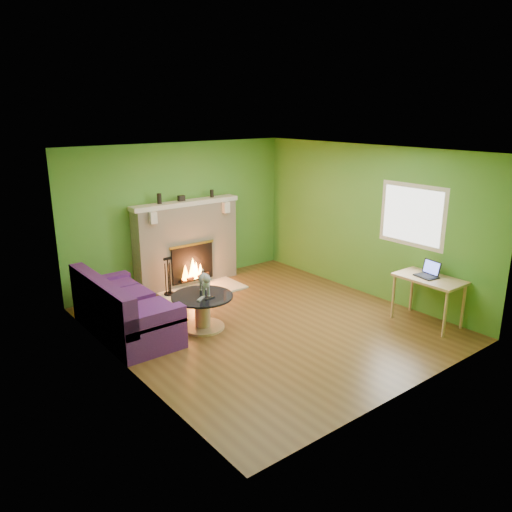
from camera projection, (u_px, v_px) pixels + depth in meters
The scene contains 22 objects.
floor at pixel (266, 323), 7.66m from camera, with size 5.00×5.00×0.00m, color brown.
ceiling at pixel (267, 151), 6.92m from camera, with size 5.00×5.00×0.00m, color white.
wall_back at pixel (180, 214), 9.18m from camera, with size 5.00×5.00×0.00m, color #48892D.
wall_front at pixel (412, 288), 5.40m from camera, with size 5.00×5.00×0.00m, color #48892D.
wall_left at pixel (121, 271), 5.96m from camera, with size 5.00×5.00×0.00m, color #48892D.
wall_right at pixel (367, 221), 8.62m from camera, with size 5.00×5.00×0.00m, color #48892D.
window_frame at pixel (412, 215), 7.87m from camera, with size 1.20×1.20×0.00m, color silver.
window_pane at pixel (412, 215), 7.86m from camera, with size 1.06×1.06×0.00m, color white.
fireplace at pixel (187, 244), 9.19m from camera, with size 2.10×0.46×1.58m.
hearth at pixel (203, 290), 9.01m from camera, with size 1.50×0.75×0.03m, color beige.
mantel at pixel (186, 203), 8.96m from camera, with size 2.10×0.28×0.08m, color beige.
sofa at pixel (122, 311), 7.23m from camera, with size 0.90×1.98×0.89m.
coffee_table at pixel (203, 309), 7.41m from camera, with size 0.92×0.92×0.52m.
desk at pixel (429, 283), 7.50m from camera, with size 0.58×0.99×0.74m.
cat at pixel (204, 282), 7.39m from camera, with size 0.21×0.58×0.36m, color slate, non-canonical shape.
remote_silver at pixel (201, 299), 7.20m from camera, with size 0.17×0.04×0.02m, color gray.
remote_black at pixel (210, 298), 7.23m from camera, with size 0.16×0.04×0.02m, color black.
laptop at pixel (427, 269), 7.46m from camera, with size 0.28×0.32×0.24m, color black, non-canonical shape.
fire_tools at pixel (168, 276), 8.67m from camera, with size 0.18×0.18×0.68m, color black, non-canonical shape.
mantel_vase_left at pixel (159, 199), 8.64m from camera, with size 0.08×0.08×0.18m, color black.
mantel_vase_right at pixel (212, 193), 9.29m from camera, with size 0.07×0.07×0.14m, color black.
mantel_box at pixel (181, 198), 8.91m from camera, with size 0.12×0.08×0.10m, color black.
Camera 1 is at (-4.47, -5.46, 3.16)m, focal length 35.00 mm.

